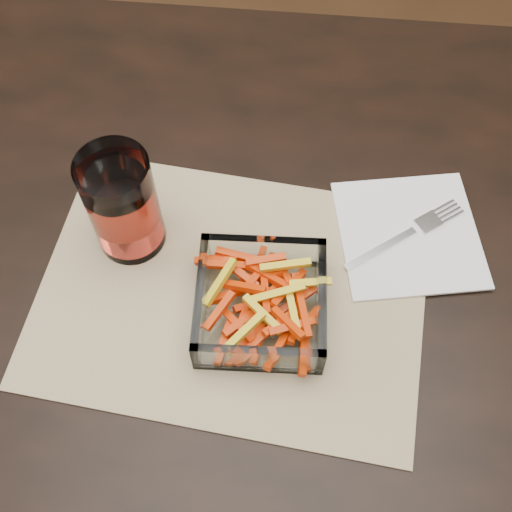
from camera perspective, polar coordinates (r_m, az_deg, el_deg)
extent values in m
plane|color=#331E0F|center=(1.48, 1.93, -14.90)|extent=(4.50, 4.50, 0.00)
cube|color=black|center=(0.79, 3.51, -1.70)|extent=(1.60, 0.90, 0.03)
cube|color=tan|center=(0.76, -2.18, -3.22)|extent=(0.48, 0.37, 0.00)
cube|color=white|center=(0.74, 0.41, -4.96)|extent=(0.15, 0.15, 0.01)
cube|color=white|center=(0.75, 0.66, 0.43)|extent=(0.14, 0.02, 0.06)
cube|color=white|center=(0.69, 0.17, -9.19)|extent=(0.14, 0.02, 0.06)
cube|color=white|center=(0.72, -4.87, -3.94)|extent=(0.02, 0.14, 0.06)
cube|color=white|center=(0.72, 5.74, -4.41)|extent=(0.02, 0.14, 0.06)
cylinder|color=white|center=(0.75, -11.77, 4.55)|extent=(0.08, 0.08, 0.14)
cylinder|color=#A82418|center=(0.76, -11.56, 3.88)|extent=(0.07, 0.07, 0.09)
cube|color=white|center=(0.81, 13.43, 1.89)|extent=(0.20, 0.20, 0.00)
cube|color=silver|center=(0.79, 11.00, 0.64)|extent=(0.09, 0.07, 0.00)
cube|color=silver|center=(0.83, 15.07, 2.92)|extent=(0.04, 0.04, 0.00)
cube|color=silver|center=(0.84, 16.32, 4.29)|extent=(0.03, 0.02, 0.00)
cube|color=silver|center=(0.84, 16.58, 3.99)|extent=(0.03, 0.02, 0.00)
cube|color=silver|center=(0.84, 16.84, 3.67)|extent=(0.03, 0.02, 0.00)
cube|color=silver|center=(0.84, 17.10, 3.36)|extent=(0.03, 0.02, 0.00)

